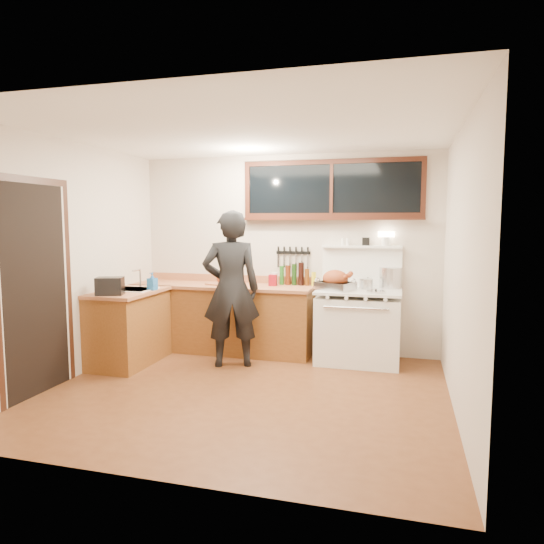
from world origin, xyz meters
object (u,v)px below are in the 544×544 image
(vintage_stove, at_px, (358,324))
(cutting_board, at_px, (224,281))
(roast_turkey, at_px, (336,282))
(man, at_px, (231,289))

(vintage_stove, distance_m, cutting_board, 1.82)
(vintage_stove, height_order, roast_turkey, vintage_stove)
(vintage_stove, xyz_separation_m, man, (-1.46, -0.55, 0.46))
(vintage_stove, bearing_deg, man, -159.33)
(cutting_board, bearing_deg, man, -61.59)
(man, bearing_deg, cutting_board, 118.41)
(cutting_board, bearing_deg, vintage_stove, -0.13)
(man, xyz_separation_m, cutting_board, (-0.30, 0.55, 0.02))
(man, relative_size, cutting_board, 3.80)
(vintage_stove, height_order, man, man)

